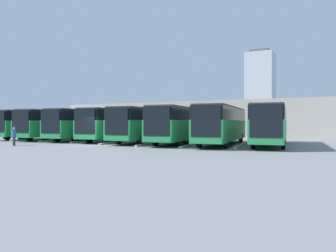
# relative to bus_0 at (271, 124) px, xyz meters

# --- Properties ---
(ground_plane) EXTENTS (600.00, 600.00, 0.00)m
(ground_plane) POSITION_rel_bus_0_xyz_m (13.94, 6.66, -1.87)
(ground_plane) COLOR gray
(bus_0) EXTENTS (3.89, 12.61, 3.36)m
(bus_0) POSITION_rel_bus_0_xyz_m (0.00, 0.00, 0.00)
(bus_0) COLOR #238447
(bus_0) RESTS_ON ground_plane
(curb_divider_0) EXTENTS (1.10, 7.33, 0.15)m
(curb_divider_0) POSITION_rel_bus_0_xyz_m (1.99, 1.84, -1.80)
(curb_divider_0) COLOR #9E9E99
(curb_divider_0) RESTS_ON ground_plane
(bus_1) EXTENTS (3.89, 12.61, 3.36)m
(bus_1) POSITION_rel_bus_0_xyz_m (3.98, 0.91, 0.00)
(bus_1) COLOR #238447
(bus_1) RESTS_ON ground_plane
(curb_divider_1) EXTENTS (1.10, 7.33, 0.15)m
(curb_divider_1) POSITION_rel_bus_0_xyz_m (5.98, 2.75, -1.80)
(curb_divider_1) COLOR #9E9E99
(curb_divider_1) RESTS_ON ground_plane
(bus_2) EXTENTS (3.89, 12.61, 3.36)m
(bus_2) POSITION_rel_bus_0_xyz_m (7.96, 0.92, 0.00)
(bus_2) COLOR #238447
(bus_2) RESTS_ON ground_plane
(curb_divider_2) EXTENTS (1.10, 7.33, 0.15)m
(curb_divider_2) POSITION_rel_bus_0_xyz_m (9.96, 2.76, -1.80)
(curb_divider_2) COLOR #9E9E99
(curb_divider_2) RESTS_ON ground_plane
(bus_3) EXTENTS (3.89, 12.61, 3.36)m
(bus_3) POSITION_rel_bus_0_xyz_m (11.95, 0.61, 0.00)
(bus_3) COLOR #238447
(bus_3) RESTS_ON ground_plane
(curb_divider_3) EXTENTS (1.10, 7.33, 0.15)m
(curb_divider_3) POSITION_rel_bus_0_xyz_m (13.94, 2.45, -1.80)
(curb_divider_3) COLOR #9E9E99
(curb_divider_3) RESTS_ON ground_plane
(bus_4) EXTENTS (3.89, 12.61, 3.36)m
(bus_4) POSITION_rel_bus_0_xyz_m (15.93, -0.07, 0.00)
(bus_4) COLOR #238447
(bus_4) RESTS_ON ground_plane
(curb_divider_4) EXTENTS (1.10, 7.33, 0.15)m
(curb_divider_4) POSITION_rel_bus_0_xyz_m (17.92, 1.76, -1.80)
(curb_divider_4) COLOR #9E9E99
(curb_divider_4) RESTS_ON ground_plane
(bus_5) EXTENTS (3.89, 12.61, 3.36)m
(bus_5) POSITION_rel_bus_0_xyz_m (19.91, 0.20, 0.00)
(bus_5) COLOR #238447
(bus_5) RESTS_ON ground_plane
(curb_divider_5) EXTENTS (1.10, 7.33, 0.15)m
(curb_divider_5) POSITION_rel_bus_0_xyz_m (21.90, 2.04, -1.80)
(curb_divider_5) COLOR #9E9E99
(curb_divider_5) RESTS_ON ground_plane
(bus_6) EXTENTS (3.89, 12.61, 3.36)m
(bus_6) POSITION_rel_bus_0_xyz_m (23.89, 0.34, 0.00)
(bus_6) COLOR #238447
(bus_6) RESTS_ON ground_plane
(curb_divider_6) EXTENTS (1.10, 7.33, 0.15)m
(curb_divider_6) POSITION_rel_bus_0_xyz_m (25.89, 2.18, -1.80)
(curb_divider_6) COLOR #9E9E99
(curb_divider_6) RESTS_ON ground_plane
(bus_7) EXTENTS (3.89, 12.61, 3.36)m
(bus_7) POSITION_rel_bus_0_xyz_m (27.87, 0.07, 0.00)
(bus_7) COLOR #238447
(bus_7) RESTS_ON ground_plane
(pedestrian) EXTENTS (0.49, 0.49, 1.57)m
(pedestrian) POSITION_rel_bus_0_xyz_m (19.55, 9.98, -1.03)
(pedestrian) COLOR #38384C
(pedestrian) RESTS_ON ground_plane
(station_building) EXTENTS (40.15, 16.39, 4.89)m
(station_building) POSITION_rel_bus_0_xyz_m (13.94, -18.55, 0.59)
(station_building) COLOR #A8A399
(station_building) RESTS_ON ground_plane
(office_tower) EXTENTS (20.98, 20.98, 59.38)m
(office_tower) POSITION_rel_bus_0_xyz_m (48.22, -236.27, 27.21)
(office_tower) COLOR #ADB2B7
(office_tower) RESTS_ON ground_plane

